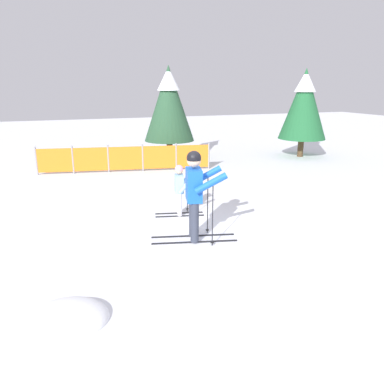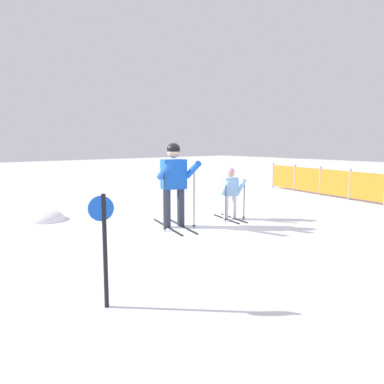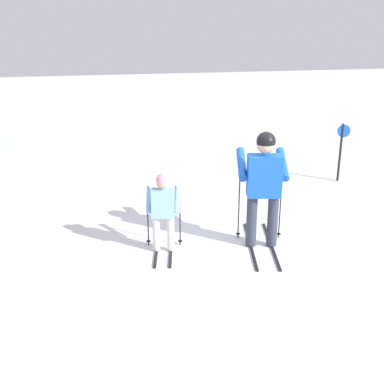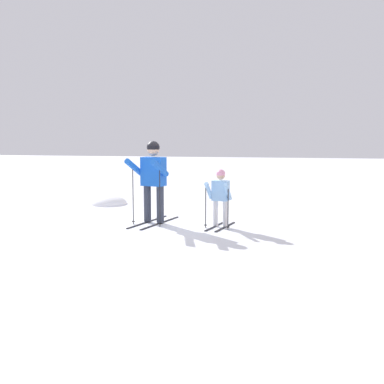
% 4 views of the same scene
% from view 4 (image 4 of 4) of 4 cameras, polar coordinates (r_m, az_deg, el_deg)
% --- Properties ---
extents(ground_plane, '(60.00, 60.00, 0.00)m').
position_cam_4_polar(ground_plane, '(10.79, -4.95, -3.75)').
color(ground_plane, white).
extents(skier_adult, '(1.77, 0.92, 1.84)m').
position_cam_4_polar(skier_adult, '(10.70, -4.67, 2.13)').
color(skier_adult, black).
rests_on(skier_adult, ground_plane).
extents(skier_child, '(1.20, 0.60, 1.24)m').
position_cam_4_polar(skier_child, '(10.27, 3.37, -0.18)').
color(skier_child, black).
rests_on(skier_child, ground_plane).
extents(snow_mound, '(1.17, 0.99, 0.47)m').
position_cam_4_polar(snow_mound, '(13.92, -9.80, -1.40)').
color(snow_mound, white).
rests_on(snow_mound, ground_plane).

